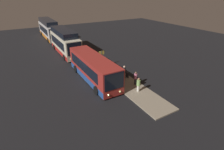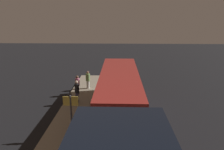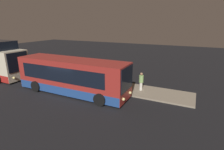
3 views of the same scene
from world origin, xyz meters
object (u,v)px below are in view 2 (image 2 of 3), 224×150
(passenger_boarding, at_px, (88,79))
(passenger_with_bags, at_px, (77,84))
(bus_lead, at_px, (119,95))
(passenger_waiting, at_px, (77,90))
(sign_post, at_px, (71,110))
(suitcase, at_px, (70,98))

(passenger_boarding, xyz_separation_m, passenger_with_bags, (-1.43, 0.69, -0.00))
(bus_lead, bearing_deg, passenger_with_bags, 42.04)
(bus_lead, distance_m, passenger_boarding, 6.07)
(passenger_waiting, height_order, sign_post, sign_post)
(sign_post, bearing_deg, passenger_with_bags, 7.98)
(passenger_with_bags, relative_size, suitcase, 1.71)
(passenger_waiting, xyz_separation_m, suitcase, (-0.12, 0.55, -0.61))
(bus_lead, relative_size, passenger_with_bags, 6.40)
(passenger_waiting, bearing_deg, sign_post, 69.75)
(passenger_boarding, bearing_deg, bus_lead, 36.98)
(suitcase, height_order, sign_post, sign_post)
(suitcase, relative_size, sign_post, 0.39)
(passenger_boarding, bearing_deg, passenger_waiting, 2.59)
(bus_lead, bearing_deg, passenger_boarding, 28.05)
(passenger_waiting, bearing_deg, passenger_boarding, -123.98)
(passenger_with_bags, height_order, suitcase, passenger_with_bags)
(passenger_boarding, xyz_separation_m, sign_post, (-8.17, -0.26, 0.69))
(bus_lead, height_order, sign_post, bus_lead)
(sign_post, bearing_deg, bus_lead, -42.46)
(passenger_boarding, distance_m, passenger_with_bags, 1.58)
(passenger_boarding, height_order, suitcase, passenger_boarding)
(bus_lead, xyz_separation_m, sign_post, (-2.83, 2.59, 0.21))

